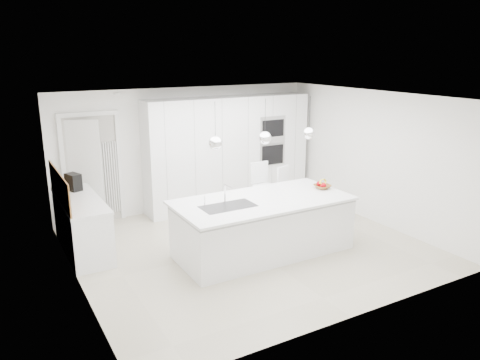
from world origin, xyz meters
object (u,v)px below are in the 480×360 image
island_base (264,228)px  fruit_bowl (322,187)px  espresso_machine (73,182)px  bar_stool_right (287,196)px  bar_stool_left (263,196)px

island_base → fruit_bowl: size_ratio=9.92×
espresso_machine → bar_stool_right: size_ratio=0.27×
island_base → bar_stool_right: bearing=40.1°
espresso_machine → bar_stool_right: 3.84m
island_base → bar_stool_right: 1.46m
bar_stool_left → bar_stool_right: 0.50m
espresso_machine → bar_stool_left: bar_stool_left is taller
espresso_machine → bar_stool_left: 3.35m
fruit_bowl → bar_stool_right: bearing=97.0°
bar_stool_right → bar_stool_left: bearing=152.6°
island_base → fruit_bowl: 1.32m
island_base → bar_stool_left: size_ratio=2.32×
island_base → bar_stool_right: bar_stool_right is taller
island_base → espresso_machine: (-2.53, 2.05, 0.62)m
fruit_bowl → bar_stool_right: (-0.11, 0.89, -0.39)m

